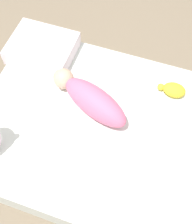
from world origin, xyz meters
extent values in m
plane|color=#7A6B56|center=(0.00, 0.00, 0.00)|extent=(12.00, 12.00, 0.00)
cube|color=white|center=(0.00, 0.00, 0.10)|extent=(1.33, 1.07, 0.20)
ellipsoid|color=pink|center=(0.04, -0.09, 0.28)|extent=(0.45, 0.31, 0.15)
sphere|color=#DBB293|center=(0.27, -0.18, 0.27)|extent=(0.12, 0.12, 0.12)
cube|color=white|center=(0.49, -0.37, 0.25)|extent=(0.39, 0.32, 0.10)
ellipsoid|color=yellow|center=(-0.35, -0.34, 0.23)|extent=(0.13, 0.10, 0.07)
sphere|color=yellow|center=(-0.28, -0.34, 0.23)|extent=(0.04, 0.04, 0.04)
camera|label=1|loc=(-0.26, 0.76, 1.72)|focal=50.00mm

